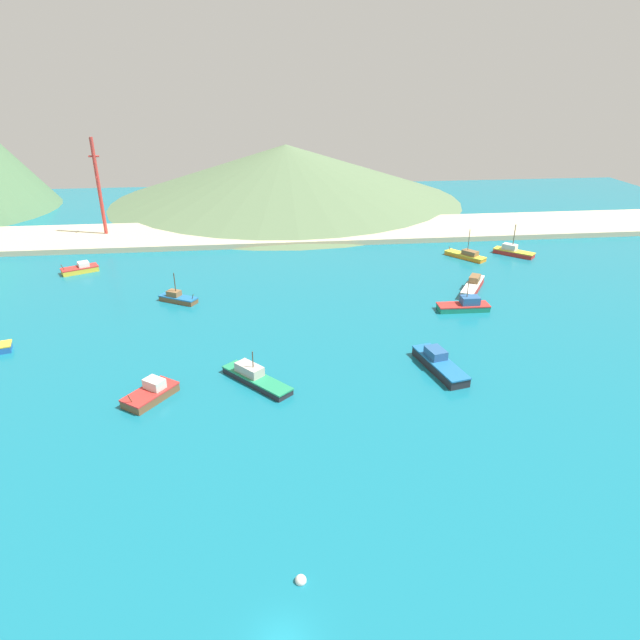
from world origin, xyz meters
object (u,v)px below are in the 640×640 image
object	(u,v)px
buoy_1	(301,580)
fishing_boat_0	(473,286)
fishing_boat_9	(465,305)
fishing_boat_11	(466,255)
fishing_boat_1	(255,377)
fishing_boat_3	(151,393)
fishing_boat_8	(178,298)
fishing_boat_10	(513,251)
fishing_boat_7	(80,269)
radio_tower	(99,189)
fishing_boat_5	(439,364)

from	to	relation	value
buoy_1	fishing_boat_0	bearing A→B (deg)	58.68
fishing_boat_9	fishing_boat_11	xyz separation A→B (m)	(9.99, 26.88, -0.17)
fishing_boat_1	fishing_boat_3	distance (m)	12.80
fishing_boat_8	fishing_boat_9	bearing A→B (deg)	-10.68
fishing_boat_10	fishing_boat_11	bearing A→B (deg)	-174.24
fishing_boat_7	radio_tower	world-z (taller)	radio_tower
fishing_boat_0	fishing_boat_7	bearing A→B (deg)	166.10
buoy_1	fishing_boat_8	bearing A→B (deg)	105.54
fishing_boat_10	fishing_boat_0	bearing A→B (deg)	-129.85
fishing_boat_3	radio_tower	bearing A→B (deg)	106.84
fishing_boat_0	fishing_boat_3	size ratio (longest dim) A/B	1.38
radio_tower	fishing_boat_3	bearing A→B (deg)	-73.16
fishing_boat_0	fishing_boat_3	world-z (taller)	fishing_boat_0
fishing_boat_3	fishing_boat_9	bearing A→B (deg)	25.02
fishing_boat_0	fishing_boat_9	distance (m)	9.67
fishing_boat_1	fishing_boat_5	world-z (taller)	fishing_boat_1
fishing_boat_3	fishing_boat_8	bearing A→B (deg)	91.08
fishing_boat_3	fishing_boat_7	xyz separation A→B (m)	(-21.57, 48.83, -0.07)
fishing_boat_5	fishing_boat_9	world-z (taller)	fishing_boat_9
fishing_boat_8	fishing_boat_10	xyz separation A→B (m)	(68.78, 18.93, 0.12)
fishing_boat_3	buoy_1	distance (m)	32.65
fishing_boat_0	fishing_boat_11	xyz separation A→B (m)	(5.43, 18.36, -0.20)
fishing_boat_3	radio_tower	distance (m)	77.21
fishing_boat_0	fishing_boat_5	bearing A→B (deg)	-118.47
fishing_boat_7	fishing_boat_9	bearing A→B (deg)	-21.18
fishing_boat_9	buoy_1	xyz separation A→B (m)	(-31.39, -50.58, -0.69)
fishing_boat_1	fishing_boat_8	size ratio (longest dim) A/B	1.41
fishing_boat_11	fishing_boat_0	bearing A→B (deg)	-106.46
fishing_boat_8	fishing_boat_9	distance (m)	48.81
fishing_boat_9	fishing_boat_11	world-z (taller)	fishing_boat_11
fishing_boat_5	fishing_boat_1	bearing A→B (deg)	-178.38
buoy_1	radio_tower	distance (m)	109.15
fishing_boat_7	fishing_boat_11	xyz separation A→B (m)	(78.95, 0.17, -0.03)
buoy_1	fishing_boat_10	bearing A→B (deg)	56.40
fishing_boat_9	radio_tower	bearing A→B (deg)	143.72
fishing_boat_10	buoy_1	bearing A→B (deg)	-123.60
fishing_boat_9	fishing_boat_10	xyz separation A→B (m)	(20.81, 27.97, -0.03)
fishing_boat_1	fishing_boat_3	size ratio (longest dim) A/B	1.35
fishing_boat_3	fishing_boat_8	world-z (taller)	fishing_boat_8
fishing_boat_0	fishing_boat_3	distance (m)	60.31
fishing_boat_9	fishing_boat_11	bearing A→B (deg)	69.60
buoy_1	radio_tower	bearing A→B (deg)	110.57
fishing_boat_0	fishing_boat_8	xyz separation A→B (m)	(-52.54, 0.53, -0.18)
fishing_boat_5	fishing_boat_11	world-z (taller)	fishing_boat_11
fishing_boat_7	fishing_boat_11	world-z (taller)	fishing_boat_11
fishing_boat_10	radio_tower	size ratio (longest dim) A/B	0.34
fishing_boat_3	fishing_boat_9	distance (m)	52.29
fishing_boat_5	fishing_boat_7	bearing A→B (deg)	142.05
fishing_boat_10	fishing_boat_7	bearing A→B (deg)	-179.20
fishing_boat_0	fishing_boat_1	xyz separation A→B (m)	(-39.38, -28.20, -0.12)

